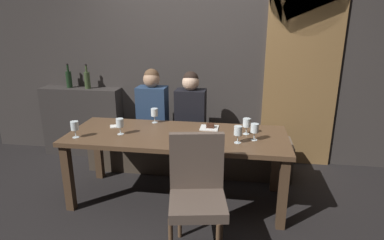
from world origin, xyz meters
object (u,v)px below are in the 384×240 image
at_px(chair_near_side, 197,187).
at_px(wine_bottle_pale_label, 87,80).
at_px(diner_redhead, 152,104).
at_px(wine_glass_center_back, 238,131).
at_px(dining_table, 177,142).
at_px(wine_bottle_dark_red, 69,79).
at_px(wine_glass_far_right, 255,129).
at_px(wine_glass_far_left, 247,123).
at_px(banquette_bench, 188,153).
at_px(dessert_plate, 210,127).
at_px(wine_glass_near_left, 154,113).
at_px(diner_bearded, 191,107).
at_px(wine_glass_end_right, 120,124).
at_px(wine_glass_near_right, 75,126).

height_order(chair_near_side, wine_bottle_pale_label, wine_bottle_pale_label).
distance_m(diner_redhead, wine_glass_center_back, 1.38).
distance_m(dining_table, wine_bottle_dark_red, 2.04).
relative_size(wine_glass_far_right, wine_glass_far_left, 1.00).
relative_size(banquette_bench, wine_glass_center_back, 15.24).
bearing_deg(dessert_plate, wine_glass_near_left, 170.51).
height_order(chair_near_side, dessert_plate, chair_near_side).
bearing_deg(wine_bottle_pale_label, chair_near_side, -45.26).
height_order(diner_bearded, wine_bottle_dark_red, wine_bottle_dark_red).
height_order(wine_bottle_pale_label, wine_glass_far_right, wine_bottle_pale_label).
height_order(wine_glass_near_left, wine_glass_far_left, same).
relative_size(chair_near_side, diner_bearded, 1.20).
bearing_deg(wine_bottle_pale_label, dessert_plate, -24.90).
bearing_deg(wine_glass_end_right, wine_glass_near_left, 60.45).
relative_size(wine_glass_near_left, wine_glass_near_right, 1.00).
relative_size(wine_bottle_pale_label, wine_glass_far_right, 1.99).
bearing_deg(wine_glass_near_left, chair_near_side, -59.25).
bearing_deg(dessert_plate, wine_glass_end_right, -159.84).
relative_size(chair_near_side, diner_redhead, 1.18).
distance_m(wine_glass_far_right, wine_glass_end_right, 1.32).
relative_size(diner_redhead, wine_glass_end_right, 5.07).
bearing_deg(diner_bearded, dessert_plate, -60.00).
bearing_deg(diner_bearded, dining_table, -92.31).
bearing_deg(wine_glass_far_right, diner_redhead, 147.03).
height_order(wine_glass_center_back, wine_glass_far_right, same).
bearing_deg(wine_glass_near_right, diner_bearded, 44.19).
height_order(dining_table, wine_glass_center_back, wine_glass_center_back).
distance_m(wine_glass_far_left, wine_glass_near_right, 1.68).
distance_m(chair_near_side, wine_glass_far_right, 0.86).
bearing_deg(wine_bottle_pale_label, wine_glass_far_right, -26.42).
distance_m(wine_glass_center_back, dessert_plate, 0.49).
height_order(wine_bottle_dark_red, dessert_plate, wine_bottle_dark_red).
relative_size(wine_bottle_pale_label, wine_glass_center_back, 1.99).
distance_m(banquette_bench, wine_glass_near_right, 1.49).
height_order(banquette_bench, wine_bottle_dark_red, wine_bottle_dark_red).
distance_m(banquette_bench, dessert_plate, 0.77).
distance_m(wine_glass_near_left, wine_glass_far_right, 1.15).
bearing_deg(wine_glass_center_back, wine_bottle_pale_label, 149.80).
xyz_separation_m(diner_bearded, wine_glass_near_left, (-0.35, -0.38, 0.02)).
relative_size(diner_redhead, wine_glass_near_right, 5.07).
relative_size(banquette_bench, wine_bottle_pale_label, 7.67).
bearing_deg(diner_redhead, banquette_bench, -3.30).
relative_size(dining_table, chair_near_side, 2.24).
bearing_deg(chair_near_side, diner_bearded, 100.98).
relative_size(wine_bottle_dark_red, wine_glass_center_back, 1.99).
xyz_separation_m(wine_bottle_dark_red, wine_glass_near_left, (1.38, -0.72, -0.22)).
xyz_separation_m(wine_glass_near_left, wine_glass_far_left, (1.01, -0.23, 0.00)).
bearing_deg(chair_near_side, dining_table, 112.95).
xyz_separation_m(wine_bottle_dark_red, wine_glass_end_right, (1.14, -1.14, -0.22)).
distance_m(wine_bottle_dark_red, wine_glass_near_right, 1.51).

